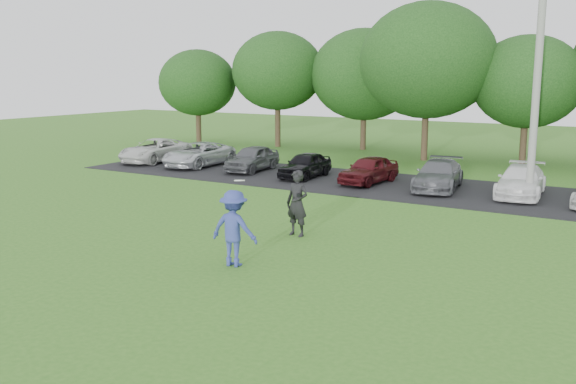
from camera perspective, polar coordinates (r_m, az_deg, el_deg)
name	(u,v)px	position (r m, az deg, el deg)	size (l,w,h in m)	color
ground	(219,262)	(16.86, -6.17, -6.24)	(100.00, 100.00, 0.00)	#346E1F
parking_lot	(401,186)	(28.04, 10.05, 0.50)	(32.00, 6.50, 0.03)	black
utility_pole	(538,66)	(25.48, 21.35, 10.41)	(0.28, 0.28, 10.18)	gray
frisbee_player	(234,228)	(16.31, -4.82, -3.23)	(1.33, 0.85, 2.28)	#334092
camera_bystander	(297,203)	(19.21, 0.82, -1.01)	(0.77, 0.54, 1.99)	black
parked_cars	(362,169)	(28.80, 6.64, 2.09)	(30.44, 4.67, 1.25)	silver
tree_row	(498,71)	(36.53, 18.17, 10.18)	(42.39, 9.85, 8.64)	#38281C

